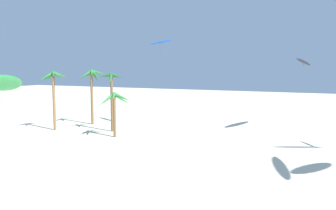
# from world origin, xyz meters

# --- Properties ---
(palm_tree_0) EXTENTS (4.46, 4.55, 9.51)m
(palm_tree_0) POSITION_xyz_m (-28.75, 42.96, 7.74)
(palm_tree_0) COLOR olive
(palm_tree_0) RESTS_ON ground
(palm_tree_1) EXTENTS (4.92, 4.94, 9.75)m
(palm_tree_1) POSITION_xyz_m (-26.94, 50.13, 7.91)
(palm_tree_1) COLOR brown
(palm_tree_1) RESTS_ON ground
(palm_tree_2) EXTENTS (3.99, 3.71, 9.22)m
(palm_tree_2) POSITION_xyz_m (-19.79, 46.15, 7.36)
(palm_tree_2) COLOR brown
(palm_tree_2) RESTS_ON ground
(palm_tree_3) EXTENTS (4.96, 5.26, 6.54)m
(palm_tree_3) POSITION_xyz_m (-16.81, 42.70, 5.34)
(palm_tree_3) COLOR brown
(palm_tree_3) RESTS_ON ground
(flying_kite_0) EXTENTS (6.00, 4.82, 14.68)m
(flying_kite_0) POSITION_xyz_m (-14.44, 52.76, 14.20)
(flying_kite_0) COLOR blue
(flying_kite_0) RESTS_ON ground
(flying_kite_5) EXTENTS (5.09, 7.04, 9.76)m
(flying_kite_5) POSITION_xyz_m (-8.55, 18.83, 8.88)
(flying_kite_5) COLOR green
(flying_kite_5) RESTS_ON ground
(flying_kite_6) EXTENTS (2.36, 9.35, 11.75)m
(flying_kite_6) POSITION_xyz_m (7.04, 58.86, 10.90)
(flying_kite_6) COLOR black
(flying_kite_6) RESTS_ON ground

